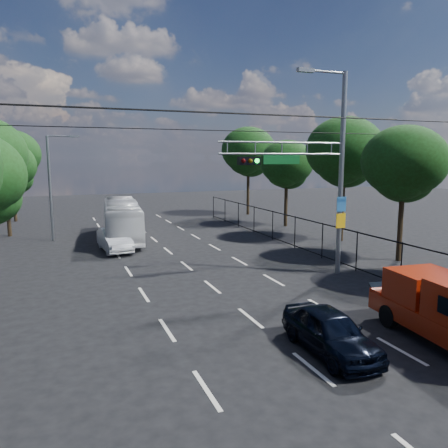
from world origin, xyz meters
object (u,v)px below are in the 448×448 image
signal_mast (320,165)px  white_bus (122,220)px  navy_hatchback (330,331)px  white_van (115,240)px

signal_mast → white_bus: signal_mast is taller
signal_mast → navy_hatchback: size_ratio=2.54×
navy_hatchback → white_bus: white_bus is taller
white_van → navy_hatchback: bearing=-81.1°
navy_hatchback → white_bus: (-3.00, 20.32, 0.72)m
signal_mast → navy_hatchback: signal_mast is taller
navy_hatchback → signal_mast: bearing=61.4°
signal_mast → white_bus: 15.40m
navy_hatchback → white_van: bearing=105.4°
signal_mast → navy_hatchback: bearing=-120.4°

